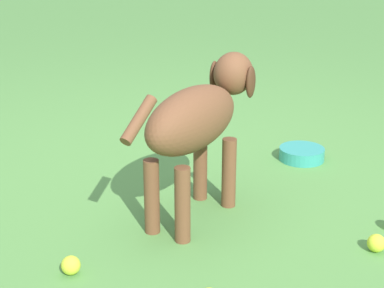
{
  "coord_description": "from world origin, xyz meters",
  "views": [
    {
      "loc": [
        1.51,
        -2.1,
        1.15
      ],
      "look_at": [
        0.19,
        -0.23,
        0.31
      ],
      "focal_mm": 59.84,
      "sensor_mm": 36.0,
      "label": 1
    }
  ],
  "objects_px": {
    "dog": "(199,118)",
    "water_bowl": "(302,154)",
    "tennis_ball_2": "(71,265)",
    "tennis_ball_4": "(376,243)"
  },
  "relations": [
    {
      "from": "tennis_ball_4",
      "to": "water_bowl",
      "type": "bearing_deg",
      "value": 133.1
    },
    {
      "from": "dog",
      "to": "water_bowl",
      "type": "distance_m",
      "value": 0.86
    },
    {
      "from": "tennis_ball_2",
      "to": "dog",
      "type": "bearing_deg",
      "value": 82.07
    },
    {
      "from": "tennis_ball_2",
      "to": "water_bowl",
      "type": "height_order",
      "value": "tennis_ball_2"
    },
    {
      "from": "dog",
      "to": "water_bowl",
      "type": "relative_size",
      "value": 4.1
    },
    {
      "from": "water_bowl",
      "to": "dog",
      "type": "bearing_deg",
      "value": -95.55
    },
    {
      "from": "dog",
      "to": "tennis_ball_4",
      "type": "xyz_separation_m",
      "value": [
        0.69,
        0.11,
        -0.37
      ]
    },
    {
      "from": "tennis_ball_2",
      "to": "water_bowl",
      "type": "distance_m",
      "value": 1.41
    },
    {
      "from": "tennis_ball_4",
      "to": "tennis_ball_2",
      "type": "bearing_deg",
      "value": -136.55
    },
    {
      "from": "tennis_ball_4",
      "to": "water_bowl",
      "type": "height_order",
      "value": "tennis_ball_4"
    }
  ]
}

